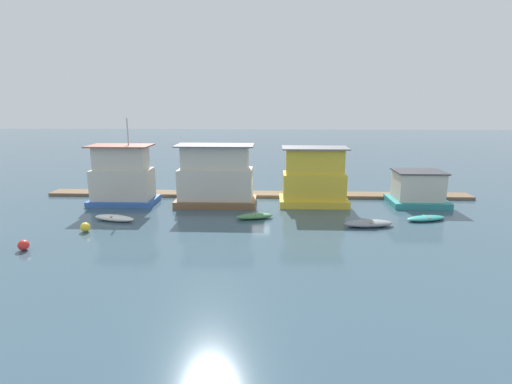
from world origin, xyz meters
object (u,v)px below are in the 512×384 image
Objects in this scene: mooring_post_far_right at (401,194)px; houseboat_yellow at (314,179)px; dinghy_grey at (368,223)px; houseboat_brown at (216,179)px; mooring_post_centre at (309,192)px; dinghy_teal at (426,218)px; buoy_yellow at (85,227)px; dinghy_green at (255,216)px; houseboat_blue at (123,178)px; houseboat_teal at (418,189)px; dinghy_white at (114,218)px; buoy_red at (24,245)px.

houseboat_yellow is at bearing -166.89° from mooring_post_far_right.
dinghy_grey is 9.91m from mooring_post_far_right.
houseboat_yellow is at bearing 2.93° from houseboat_brown.
houseboat_yellow is at bearing -82.54° from mooring_post_centre.
dinghy_teal is 11.15m from mooring_post_centre.
mooring_post_far_right is (8.68, 2.02, -1.77)m from houseboat_yellow.
dinghy_grey is (12.58, -6.01, -2.24)m from houseboat_brown.
mooring_post_centre is at bearing 31.53° from buoy_yellow.
buoy_yellow is at bearing -162.81° from dinghy_green.
houseboat_blue reaches higher than houseboat_teal.
houseboat_blue is 2.16× the size of dinghy_white.
dinghy_teal is 26.48m from buoy_yellow.
houseboat_brown is 10.58× the size of buoy_red.
dinghy_green is at bearing 5.27° from dinghy_white.
dinghy_teal is at bearing 0.35° from dinghy_green.
mooring_post_centre is at bearing 15.85° from houseboat_brown.
dinghy_white is (-26.14, -6.31, -1.22)m from houseboat_teal.
mooring_post_centre reaches higher than buoy_yellow.
houseboat_blue is 26.81m from dinghy_teal.
houseboat_yellow reaches higher than buoy_red.
dinghy_grey is 1.12× the size of dinghy_teal.
mooring_post_centre reaches higher than dinghy_grey.
houseboat_yellow is at bearing 118.95° from dinghy_grey.
houseboat_yellow reaches higher than dinghy_green.
buoy_yellow is (-1.07, -2.78, 0.11)m from dinghy_white.
mooring_post_far_right is 0.96× the size of mooring_post_centre.
dinghy_white is 25.14m from dinghy_teal.
buoy_red reaches higher than dinghy_green.
buoy_yellow is at bearing -161.53° from houseboat_teal.
dinghy_white reaches higher than dinghy_teal.
houseboat_yellow is 1.75× the size of dinghy_teal.
dinghy_green is 13.85m from dinghy_teal.
mooring_post_centre is at bearing 97.46° from houseboat_yellow.
houseboat_brown is (8.73, -0.17, 0.04)m from houseboat_blue.
buoy_red is at bearing -156.30° from houseboat_teal.
mooring_post_far_right is at bearing 0.00° from mooring_post_centre.
dinghy_green is 0.81× the size of dinghy_grey.
houseboat_blue is 2.23× the size of dinghy_teal.
houseboat_brown reaches higher than dinghy_teal.
dinghy_grey reaches higher than dinghy_teal.
dinghy_teal is at bearing -101.09° from houseboat_teal.
houseboat_teal is (9.63, 0.49, -0.97)m from houseboat_yellow.
buoy_red is at bearing -147.89° from houseboat_yellow.
houseboat_brown is at bearing -177.07° from houseboat_yellow.
houseboat_blue is 8.57m from buoy_yellow.
buoy_red is 4.47m from buoy_yellow.
houseboat_teal is at bearing 23.70° from buoy_red.
buoy_red reaches higher than dinghy_white.
houseboat_teal is 1.97m from mooring_post_far_right.
houseboat_yellow is 4.52× the size of mooring_post_centre.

